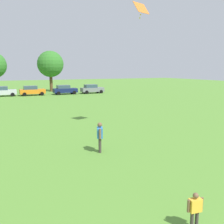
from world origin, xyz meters
name	(u,v)px	position (x,y,z in m)	size (l,w,h in m)	color
ground_plane	(31,109)	(0.00, 30.00, 0.00)	(160.00, 160.00, 0.00)	#568C33
child_kite_flyer	(195,208)	(1.08, 4.45, 0.66)	(0.53, 0.25, 1.12)	#3F3833
adult_bystander	(100,135)	(1.28, 12.03, 1.00)	(0.49, 0.76, 1.69)	#3F3833
kite	(141,9)	(6.05, 15.67, 8.84)	(1.39, 0.97, 1.14)	orange
parked_car_silver_1	(2,91)	(-2.38, 46.21, 0.86)	(4.30, 2.02, 1.68)	silver
parked_car_orange_2	(32,91)	(2.41, 45.73, 0.86)	(4.30, 2.02, 1.68)	orange
parked_car_navy_3	(65,90)	(8.16, 45.24, 0.86)	(4.30, 2.02, 1.68)	#141E4C
parked_car_gray_4	(92,89)	(13.39, 44.94, 0.86)	(4.30, 2.02, 1.68)	slate
tree_far_right	(50,64)	(7.18, 52.13, 5.57)	(5.30, 5.30, 8.25)	brown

